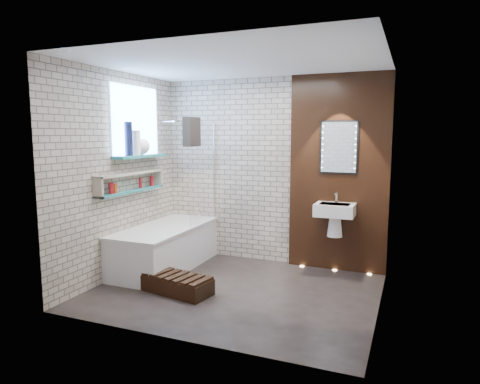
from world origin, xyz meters
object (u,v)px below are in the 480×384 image
at_px(bath_screen, 202,173).
at_px(walnut_step, 177,285).
at_px(bathtub, 165,247).
at_px(led_mirror, 339,147).
at_px(washbasin, 335,214).

relative_size(bath_screen, walnut_step, 1.72).
height_order(bathtub, walnut_step, bathtub).
xyz_separation_m(led_mirror, walnut_step, (-1.55, -1.53, -1.56)).
height_order(bath_screen, washbasin, bath_screen).
height_order(bathtub, washbasin, washbasin).
xyz_separation_m(bathtub, walnut_step, (0.62, -0.75, -0.20)).
distance_m(bath_screen, walnut_step, 1.70).
bearing_deg(led_mirror, bathtub, -160.22).
relative_size(bath_screen, led_mirror, 2.00).
height_order(bathtub, bath_screen, bath_screen).
distance_m(bathtub, led_mirror, 2.68).
xyz_separation_m(bath_screen, walnut_step, (0.27, -1.19, -1.19)).
bearing_deg(led_mirror, walnut_step, -135.33).
distance_m(bath_screen, washbasin, 1.89).
bearing_deg(bath_screen, bathtub, -128.90).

